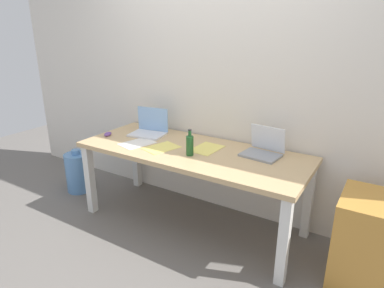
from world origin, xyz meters
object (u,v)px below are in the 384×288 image
Objects in this scene: beer_bottle at (190,145)px; computer_mouse at (108,134)px; water_cooler_jug at (78,172)px; laptop_right at (263,149)px; filing_cabinet at (366,241)px; laptop_left at (149,129)px; desk at (192,158)px.

computer_mouse is at bearing 178.73° from beer_bottle.
computer_mouse is 0.73m from water_cooler_jug.
laptop_right reaches higher than filing_cabinet.
laptop_right is 2.07m from water_cooler_jug.
laptop_right is at bearing 32.01° from beer_bottle.
beer_bottle is 0.34× the size of filing_cabinet.
laptop_left is 0.75× the size of water_cooler_jug.
laptop_left is (-0.58, 0.15, 0.14)m from desk.
laptop_right is at bearing 166.61° from filing_cabinet.
computer_mouse is at bearing -168.50° from laptop_right.
desk is at bearing 179.71° from filing_cabinet.
water_cooler_jug is (-1.41, -0.10, -0.42)m from desk.
computer_mouse is 2.35m from filing_cabinet.
laptop_right is 1.49m from computer_mouse.
filing_cabinet is (2.31, 0.09, -0.41)m from computer_mouse.
laptop_left is 1.03m from water_cooler_jug.
beer_bottle is 2.21× the size of computer_mouse.
beer_bottle reaches higher than filing_cabinet.
desk is 6.17× the size of laptop_right.
filing_cabinet is (2.00, -0.15, -0.45)m from laptop_left.
laptop_right is 0.98m from filing_cabinet.
desk is at bearing -10.22° from computer_mouse.
desk is 1.47m from water_cooler_jug.
computer_mouse is (-0.90, -0.10, 0.10)m from desk.
beer_bottle reaches higher than water_cooler_jug.
water_cooler_jug is at bearing 162.93° from computer_mouse.
beer_bottle is at bearing -147.99° from laptop_right.
beer_bottle is 1.45m from filing_cabinet.
water_cooler_jug is (-0.82, -0.24, -0.56)m from laptop_left.
laptop_left is 0.55× the size of filing_cabinet.
laptop_right is at bearing 8.46° from water_cooler_jug.
filing_cabinet is at bearing -0.29° from desk.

